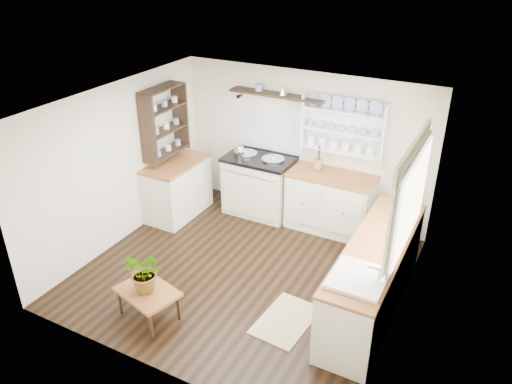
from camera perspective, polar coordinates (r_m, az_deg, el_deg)
floor at (r=6.78m, az=-1.39°, el=-9.07°), size 4.00×3.80×0.01m
wall_back at (r=7.73m, az=5.40°, el=5.36°), size 4.00×0.02×2.30m
wall_right at (r=5.59m, az=16.75°, el=-4.83°), size 0.02×3.80×2.30m
wall_left at (r=7.27m, az=-15.44°, el=3.00°), size 0.02×3.80×2.30m
ceiling at (r=5.73m, az=-1.65°, el=9.83°), size 4.00×3.80×0.01m
window at (r=5.53m, az=17.15°, el=-0.32°), size 0.08×1.55×1.22m
aga_cooker at (r=7.95m, az=0.38°, el=0.87°), size 1.07×0.74×0.98m
back_cabinets at (r=7.57m, az=8.46°, el=-1.07°), size 1.27×0.63×0.90m
right_cabinets at (r=6.10m, az=13.34°, el=-9.26°), size 0.62×2.43×0.90m
belfast_sink at (r=5.30m, az=11.49°, el=-10.66°), size 0.55×0.60×0.45m
left_cabinets at (r=7.99m, az=-8.97°, el=0.48°), size 0.62×1.13×0.90m
plate_rack at (r=7.35m, az=10.12°, el=7.26°), size 1.20×0.22×0.90m
high_shelf at (r=7.53m, az=2.42°, el=10.97°), size 1.50×0.29×0.16m
left_shelving at (r=7.65m, az=-10.42°, el=8.00°), size 0.28×0.80×1.05m
kettle at (r=7.75m, az=-1.86°, el=4.61°), size 0.17×0.17×0.21m
utensil_crock at (r=7.49m, az=7.06°, el=3.18°), size 0.13×0.13×0.15m
center_table at (r=6.01m, az=-12.27°, el=-11.28°), size 0.80×0.66×0.38m
potted_plant at (r=5.83m, az=-12.56°, el=-8.99°), size 0.57×0.54×0.50m
floor_rug at (r=6.03m, az=3.43°, el=-14.40°), size 0.61×0.89×0.02m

